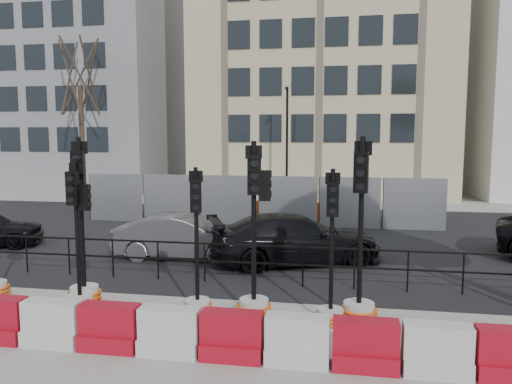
# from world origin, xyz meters

# --- Properties ---
(ground) EXTENTS (120.00, 120.00, 0.00)m
(ground) POSITION_xyz_m (0.00, 0.00, 0.00)
(ground) COLOR #51514C
(ground) RESTS_ON ground
(sidewalk_near) EXTENTS (40.00, 6.00, 0.02)m
(sidewalk_near) POSITION_xyz_m (0.00, -3.00, 0.01)
(sidewalk_near) COLOR gray
(sidewalk_near) RESTS_ON ground
(road) EXTENTS (40.00, 14.00, 0.03)m
(road) POSITION_xyz_m (0.00, 7.00, 0.01)
(road) COLOR black
(road) RESTS_ON ground
(sidewalk_far) EXTENTS (40.00, 4.00, 0.02)m
(sidewalk_far) POSITION_xyz_m (0.00, 16.00, 0.01)
(sidewalk_far) COLOR gray
(sidewalk_far) RESTS_ON ground
(building_grey) EXTENTS (11.00, 9.06, 14.00)m
(building_grey) POSITION_xyz_m (-14.00, 21.99, 7.00)
(building_grey) COLOR gray
(building_grey) RESTS_ON ground
(building_cream) EXTENTS (15.00, 10.06, 18.00)m
(building_cream) POSITION_xyz_m (2.00, 21.99, 9.00)
(building_cream) COLOR beige
(building_cream) RESTS_ON ground
(kerb_railing) EXTENTS (18.00, 0.04, 1.00)m
(kerb_railing) POSITION_xyz_m (0.00, 1.20, 0.69)
(kerb_railing) COLOR black
(kerb_railing) RESTS_ON ground
(heras_fencing) EXTENTS (14.33, 1.72, 2.00)m
(heras_fencing) POSITION_xyz_m (0.57, 9.86, 0.65)
(heras_fencing) COLOR gray
(heras_fencing) RESTS_ON ground
(lamp_post_far) EXTENTS (0.12, 0.56, 6.00)m
(lamp_post_far) POSITION_xyz_m (0.50, 14.98, 3.22)
(lamp_post_far) COLOR black
(lamp_post_far) RESTS_ON ground
(tree_bare_far) EXTENTS (2.00, 2.00, 9.00)m
(tree_bare_far) POSITION_xyz_m (-11.00, 15.50, 6.65)
(tree_bare_far) COLOR #473828
(tree_bare_far) RESTS_ON ground
(barrier_row) EXTENTS (14.65, 0.50, 0.80)m
(barrier_row) POSITION_xyz_m (0.00, -2.80, 0.37)
(barrier_row) COLOR #B10E24
(barrier_row) RESTS_ON ground
(traffic_signal_c) EXTENTS (0.70, 0.70, 3.57)m
(traffic_signal_c) POSITION_xyz_m (-2.06, -0.87, 0.74)
(traffic_signal_c) COLOR silver
(traffic_signal_c) RESTS_ON ground
(traffic_signal_d) EXTENTS (0.62, 0.62, 3.14)m
(traffic_signal_d) POSITION_xyz_m (-1.93, -1.26, 0.75)
(traffic_signal_d) COLOR silver
(traffic_signal_d) RESTS_ON ground
(traffic_signal_e) EXTENTS (0.59, 0.59, 2.99)m
(traffic_signal_e) POSITION_xyz_m (0.49, -1.08, 0.62)
(traffic_signal_e) COLOR silver
(traffic_signal_e) RESTS_ON ground
(traffic_signal_f) EXTENTS (0.69, 0.69, 3.50)m
(traffic_signal_f) POSITION_xyz_m (1.63, -1.05, 0.83)
(traffic_signal_f) COLOR silver
(traffic_signal_f) RESTS_ON ground
(traffic_signal_g) EXTENTS (0.59, 0.59, 3.00)m
(traffic_signal_g) POSITION_xyz_m (3.11, -1.17, 0.62)
(traffic_signal_g) COLOR silver
(traffic_signal_g) RESTS_ON ground
(traffic_signal_h) EXTENTS (0.71, 0.71, 3.59)m
(traffic_signal_h) POSITION_xyz_m (3.63, -0.94, 0.74)
(traffic_signal_h) COLOR silver
(traffic_signal_h) RESTS_ON ground
(car_b) EXTENTS (1.80, 4.11, 1.30)m
(car_b) POSITION_xyz_m (-1.26, 3.43, 0.65)
(car_b) COLOR #4E4E53
(car_b) RESTS_ON ground
(car_c) EXTENTS (5.30, 6.21, 1.41)m
(car_c) POSITION_xyz_m (2.02, 3.42, 0.71)
(car_c) COLOR black
(car_c) RESTS_ON ground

